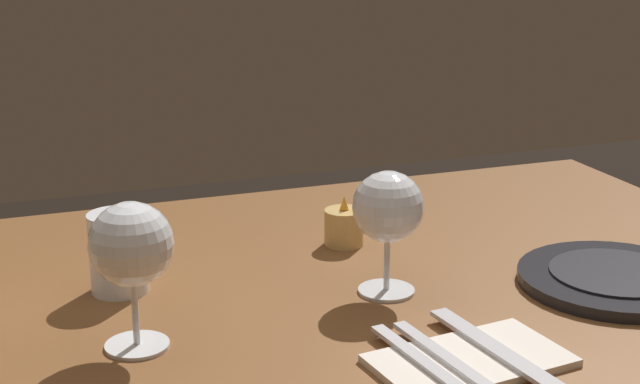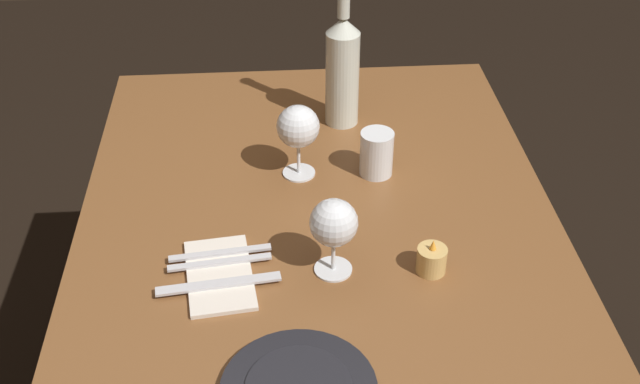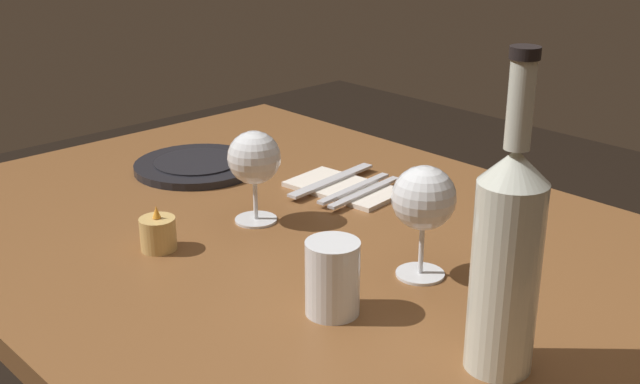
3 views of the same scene
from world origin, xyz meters
name	(u,v)px [view 2 (image 2 of 3)]	position (x,y,z in m)	size (l,w,h in m)	color
dining_table	(321,270)	(0.00, 0.00, 0.65)	(1.30, 0.90, 0.74)	brown
wine_glass_left	(298,128)	(-0.20, -0.03, 0.85)	(0.09, 0.09, 0.15)	white
wine_glass_right	(334,224)	(0.10, 0.01, 0.84)	(0.08, 0.08, 0.15)	white
wine_bottle	(342,68)	(-0.39, 0.08, 0.87)	(0.07, 0.07, 0.35)	silver
water_tumbler	(376,156)	(-0.19, 0.13, 0.78)	(0.07, 0.07, 0.09)	white
votive_candle	(431,260)	(0.12, 0.18, 0.76)	(0.05, 0.05, 0.07)	#DBB266
folded_napkin	(220,275)	(0.10, -0.18, 0.74)	(0.20, 0.13, 0.01)	silver
fork_inner	(220,262)	(0.08, -0.18, 0.75)	(0.04, 0.18, 0.00)	silver
fork_outer	(220,253)	(0.05, -0.18, 0.75)	(0.04, 0.18, 0.00)	silver
table_knife	(219,284)	(0.13, -0.18, 0.75)	(0.04, 0.21, 0.00)	silver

